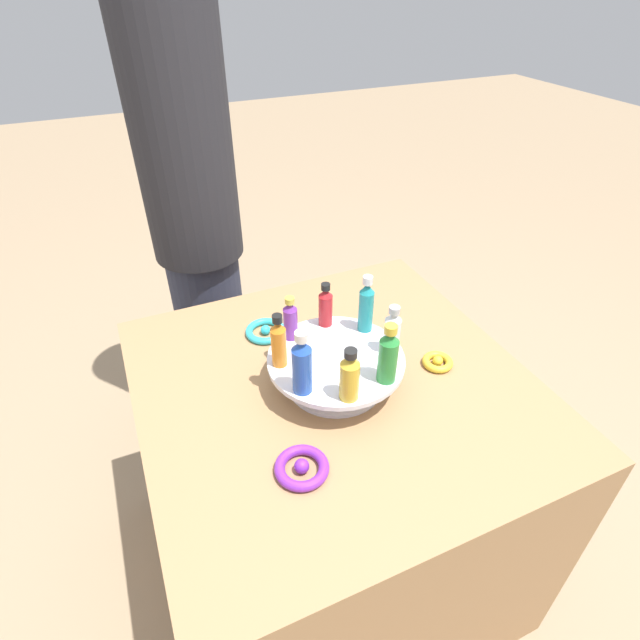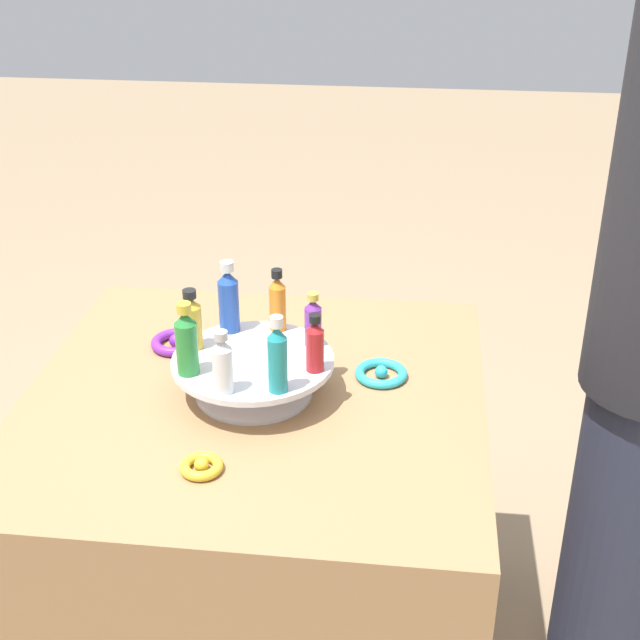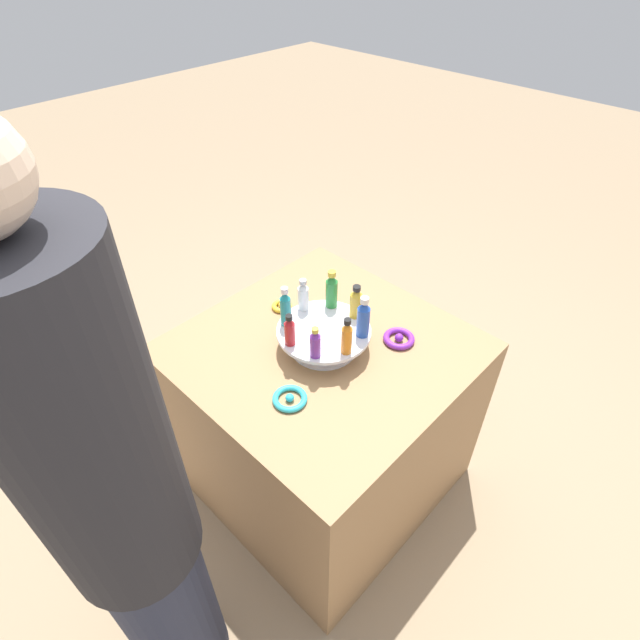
% 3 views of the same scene
% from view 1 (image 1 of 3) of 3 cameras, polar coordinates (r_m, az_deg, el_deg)
% --- Properties ---
extents(ground_plane, '(12.00, 12.00, 0.00)m').
position_cam_1_polar(ground_plane, '(1.77, 1.28, -24.88)').
color(ground_plane, '#997F60').
extents(party_table, '(0.89, 0.89, 0.74)m').
position_cam_1_polar(party_table, '(1.46, 1.48, -17.82)').
color(party_table, '#9E754C').
rests_on(party_table, ground_plane).
extents(display_stand, '(0.31, 0.31, 0.08)m').
position_cam_1_polar(display_stand, '(1.14, 1.81, -5.42)').
color(display_stand, silver).
rests_on(display_stand, party_table).
extents(bottle_teal, '(0.04, 0.04, 0.15)m').
position_cam_1_polar(bottle_teal, '(1.17, 5.30, 1.63)').
color(bottle_teal, teal).
rests_on(bottle_teal, display_stand).
extents(bottle_red, '(0.03, 0.03, 0.11)m').
position_cam_1_polar(bottle_red, '(1.19, 0.63, 1.61)').
color(bottle_red, '#B21E23').
rests_on(bottle_red, display_stand).
extents(bottle_purple, '(0.03, 0.03, 0.11)m').
position_cam_1_polar(bottle_purple, '(1.15, -3.40, 0.05)').
color(bottle_purple, '#702D93').
rests_on(bottle_purple, display_stand).
extents(bottle_orange, '(0.03, 0.03, 0.13)m').
position_cam_1_polar(bottle_orange, '(1.07, -4.75, -2.56)').
color(bottle_orange, orange).
rests_on(bottle_orange, display_stand).
extents(bottle_blue, '(0.04, 0.04, 0.15)m').
position_cam_1_polar(bottle_blue, '(1.00, -2.07, -5.12)').
color(bottle_blue, '#234CAD').
rests_on(bottle_blue, display_stand).
extents(bottle_gold, '(0.04, 0.04, 0.12)m').
position_cam_1_polar(bottle_gold, '(0.99, 3.40, -6.43)').
color(bottle_gold, gold).
rests_on(bottle_gold, display_stand).
extents(bottle_green, '(0.04, 0.04, 0.14)m').
position_cam_1_polar(bottle_green, '(1.03, 7.79, -4.03)').
color(bottle_green, '#288438').
rests_on(bottle_green, display_stand).
extents(bottle_clear, '(0.04, 0.04, 0.12)m').
position_cam_1_polar(bottle_clear, '(1.12, 8.26, -1.27)').
color(bottle_clear, silver).
rests_on(bottle_clear, display_stand).
extents(ribbon_bow_teal, '(0.11, 0.11, 0.03)m').
position_cam_1_polar(ribbon_bow_teal, '(1.32, -6.23, -1.25)').
color(ribbon_bow_teal, '#2DB7CC').
rests_on(ribbon_bow_teal, party_table).
extents(ribbon_bow_purple, '(0.11, 0.11, 0.03)m').
position_cam_1_polar(ribbon_bow_purple, '(1.00, -2.10, -16.49)').
color(ribbon_bow_purple, purple).
rests_on(ribbon_bow_purple, party_table).
extents(ribbon_bow_gold, '(0.07, 0.07, 0.03)m').
position_cam_1_polar(ribbon_bow_gold, '(1.25, 13.29, -4.67)').
color(ribbon_bow_gold, gold).
rests_on(ribbon_bow_gold, party_table).
extents(person_figure, '(0.30, 0.30, 1.74)m').
position_cam_1_polar(person_figure, '(1.71, -14.25, 11.97)').
color(person_figure, '#282D42').
rests_on(person_figure, ground_plane).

